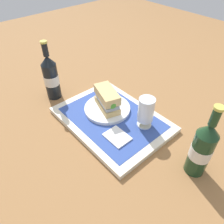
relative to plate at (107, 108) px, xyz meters
name	(u,v)px	position (x,y,z in m)	size (l,w,h in m)	color
ground_plane	(112,121)	(0.05, -0.02, -0.03)	(3.00, 3.00, 0.00)	olive
tray	(112,119)	(0.05, -0.02, -0.02)	(0.44, 0.32, 0.02)	beige
placemat	(112,118)	(0.05, -0.02, -0.01)	(0.38, 0.27, 0.00)	#2D4793
plate	(107,108)	(0.00, 0.00, 0.00)	(0.19, 0.19, 0.01)	white
sandwich	(107,99)	(0.00, 0.00, 0.05)	(0.14, 0.10, 0.08)	tan
beer_glass	(146,111)	(0.16, 0.05, 0.06)	(0.06, 0.06, 0.12)	silver
napkin_folded	(117,137)	(0.14, -0.07, 0.00)	(0.09, 0.07, 0.01)	white
beer_bottle	(202,149)	(0.40, 0.03, 0.08)	(0.07, 0.07, 0.27)	#19381E
second_bottle	(51,77)	(-0.26, -0.10, 0.08)	(0.07, 0.07, 0.27)	black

